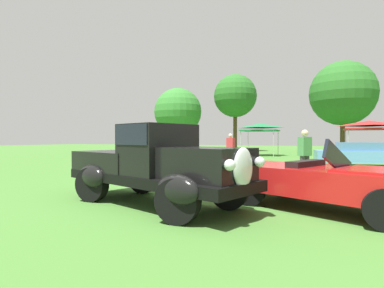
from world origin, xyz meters
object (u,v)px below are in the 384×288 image
Objects in this scene: feature_pickup_truck at (155,164)px; show_car_skyblue at (362,154)px; show_car_burgundy at (154,151)px; canopy_tent_left_field at (260,127)px; neighbor_convertible at (331,181)px; canopy_tent_center_field at (369,124)px; spectator_near_truck at (168,151)px; spectator_by_row at (305,154)px; spectator_between_cars at (231,148)px.

feature_pickup_truck is 1.00× the size of show_car_skyblue.
feature_pickup_truck is 14.61m from show_car_burgundy.
canopy_tent_left_field is (-6.75, 7.99, 1.82)m from show_car_skyblue.
neighbor_convertible is 11.62m from show_car_skyblue.
canopy_tent_center_field is (1.15, 6.99, 1.82)m from show_car_skyblue.
spectator_near_truck is 1.00× the size of spectator_by_row.
canopy_tent_left_field reaches higher than spectator_near_truck.
spectator_near_truck is (-7.36, -7.53, 0.31)m from show_car_skyblue.
spectator_near_truck is at bearing -120.35° from canopy_tent_center_field.
show_car_burgundy is 2.73× the size of spectator_between_cars.
show_car_skyblue is 1.51× the size of canopy_tent_center_field.
neighbor_convertible is 0.93× the size of show_car_skyblue.
show_car_skyblue is 10.53m from spectator_near_truck.
feature_pickup_truck is 5.49m from spectator_by_row.
feature_pickup_truck is at bearing -165.13° from neighbor_convertible.
neighbor_convertible is 2.63× the size of spectator_near_truck.
canopy_tent_center_field is at bearing 76.42° from spectator_by_row.
neighbor_convertible is at bearing -75.46° from canopy_tent_left_field.
spectator_by_row is 0.53× the size of canopy_tent_center_field.
spectator_by_row is (10.07, -7.83, 0.31)m from show_car_burgundy.
neighbor_convertible is 0.96× the size of show_car_burgundy.
spectator_between_cars is (-4.75, 9.54, 0.34)m from neighbor_convertible.
canopy_tent_left_field is at bearing 105.63° from spectator_by_row.
canopy_tent_left_field reaches higher than show_car_skyblue.
show_car_skyblue is at bearing -99.30° from canopy_tent_center_field.
spectator_by_row reaches higher than neighbor_convertible.
spectator_near_truck is 0.58× the size of canopy_tent_left_field.
canopy_tent_left_field reaches higher than spectator_by_row.
spectator_by_row is 15.11m from canopy_tent_center_field.
spectator_between_cars is at bearing 97.39° from feature_pickup_truck.
spectator_by_row is at bearing -74.37° from canopy_tent_left_field.
canopy_tent_left_field reaches higher than spectator_between_cars.
show_car_skyblue is at bearing 81.60° from neighbor_convertible.
spectator_between_cars is 11.83m from canopy_tent_center_field.
show_car_skyblue is at bearing -0.97° from show_car_burgundy.
show_car_burgundy is 1.58× the size of canopy_tent_left_field.
spectator_between_cars is (-6.45, -1.95, 0.31)m from show_car_skyblue.
canopy_tent_center_field is at bearing 26.50° from show_car_burgundy.
canopy_tent_center_field is (7.60, 8.95, 1.51)m from spectator_between_cars.
feature_pickup_truck reaches higher than neighbor_convertible.
spectator_by_row is (-0.69, 3.88, 0.34)m from neighbor_convertible.
show_car_burgundy and show_car_skyblue have the same top height.
spectator_between_cars is at bearing 80.78° from spectator_near_truck.
show_car_burgundy is 12.46m from show_car_skyblue.
canopy_tent_center_field is at bearing 80.70° from show_car_skyblue.
canopy_tent_center_field is at bearing 49.67° from spectator_between_cars.
canopy_tent_center_field is (7.90, -1.00, 0.00)m from canopy_tent_left_field.
spectator_near_truck is (-5.66, 3.97, 0.34)m from neighbor_convertible.
canopy_tent_center_field is at bearing 81.26° from neighbor_convertible.
canopy_tent_center_field reaches higher than feature_pickup_truck.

